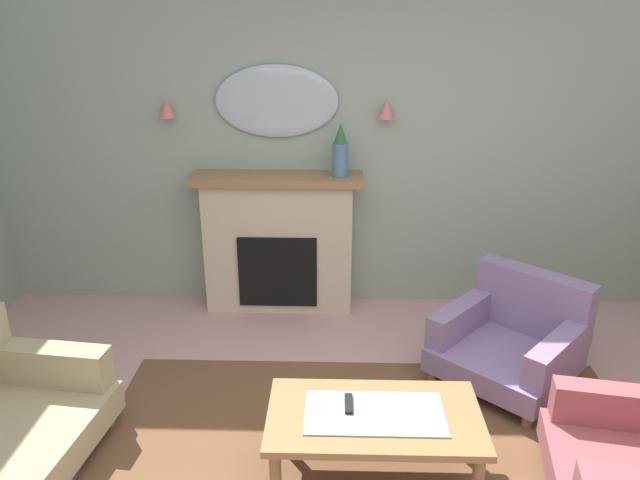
% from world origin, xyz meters
% --- Properties ---
extents(wall_back, '(7.03, 0.10, 2.97)m').
position_xyz_m(wall_back, '(0.00, 2.50, 1.49)').
color(wall_back, '#93A393').
rests_on(wall_back, ground).
extents(fireplace, '(1.36, 0.36, 1.16)m').
position_xyz_m(fireplace, '(-0.69, 2.28, 0.57)').
color(fireplace, beige).
rests_on(fireplace, ground).
extents(mantel_vase_centre, '(0.13, 0.13, 0.42)m').
position_xyz_m(mantel_vase_centre, '(-0.19, 2.25, 1.35)').
color(mantel_vase_centre, '#4C7093').
rests_on(mantel_vase_centre, fireplace).
extents(wall_mirror, '(0.96, 0.06, 0.56)m').
position_xyz_m(wall_mirror, '(-0.69, 2.42, 1.71)').
color(wall_mirror, '#B2BCC6').
extents(wall_sconce_left, '(0.14, 0.14, 0.14)m').
position_xyz_m(wall_sconce_left, '(-1.54, 2.37, 1.66)').
color(wall_sconce_left, '#D17066').
extents(wall_sconce_right, '(0.14, 0.14, 0.14)m').
position_xyz_m(wall_sconce_right, '(0.16, 2.37, 1.66)').
color(wall_sconce_right, '#D17066').
extents(coffee_table, '(1.10, 0.60, 0.45)m').
position_xyz_m(coffee_table, '(-0.01, 0.26, 0.38)').
color(coffee_table, olive).
rests_on(coffee_table, ground).
extents(tv_remote, '(0.04, 0.16, 0.02)m').
position_xyz_m(tv_remote, '(-0.14, 0.32, 0.45)').
color(tv_remote, black).
rests_on(tv_remote, coffee_table).
extents(armchair_near_fireplace, '(1.14, 1.14, 0.71)m').
position_xyz_m(armchair_near_fireplace, '(0.99, 1.29, 0.31)').
color(armchair_near_fireplace, gray).
rests_on(armchair_near_fireplace, ground).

